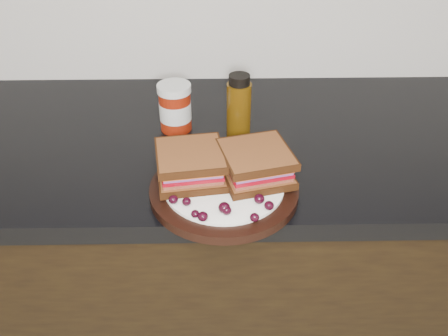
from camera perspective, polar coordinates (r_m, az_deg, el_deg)
The scene contains 27 objects.
base_cabinets at distance 1.42m, azimuth -4.58°, elevation -12.71°, with size 3.96×0.58×0.86m, color black.
countertop at distance 1.13m, azimuth -5.63°, elevation 2.74°, with size 3.98×0.60×0.04m, color black.
plate at distance 0.94m, azimuth -0.00°, elevation -2.54°, with size 0.28×0.28×0.02m, color black.
sandwich_left at distance 0.93m, azimuth -3.85°, elevation 0.39°, with size 0.12×0.12×0.06m, color brown, non-canonical shape.
sandwich_right at distance 0.94m, azimuth 3.67°, elevation 0.49°, with size 0.13×0.13×0.06m, color brown, non-canonical shape.
grape_0 at distance 0.89m, azimuth -5.81°, elevation -3.61°, with size 0.02×0.02×0.02m, color black.
grape_1 at distance 0.88m, azimuth -4.30°, elevation -3.85°, with size 0.02×0.02×0.02m, color black.
grape_2 at distance 0.85m, azimuth -3.31°, elevation -5.25°, with size 0.01×0.01×0.01m, color black.
grape_3 at distance 0.85m, azimuth -2.43°, elevation -5.55°, with size 0.02×0.02×0.02m, color black.
grape_4 at distance 0.86m, azimuth 0.03°, elevation -4.55°, with size 0.02×0.02×0.02m, color black.
grape_5 at distance 0.86m, azimuth 0.32°, elevation -4.89°, with size 0.02×0.02×0.02m, color black.
grape_6 at distance 0.85m, azimuth 3.51°, elevation -5.66°, with size 0.02×0.02×0.02m, color black.
grape_7 at distance 0.87m, azimuth 5.17°, elevation -4.30°, with size 0.02×0.02×0.02m, color black.
grape_8 at distance 0.88m, azimuth 4.05°, elevation -3.54°, with size 0.02×0.02×0.02m, color black.
grape_9 at distance 0.90m, azimuth 2.85°, elevation -2.49°, with size 0.02×0.02×0.02m, color black.
grape_10 at distance 0.93m, azimuth 5.55°, elevation -1.42°, with size 0.02×0.02×0.02m, color black.
grape_11 at distance 0.94m, azimuth 3.70°, elevation -0.96°, with size 0.02×0.02×0.02m, color black.
grape_12 at distance 0.96m, azimuth 4.12°, elevation 0.08°, with size 0.02×0.02×0.02m, color black.
grape_13 at distance 0.98m, azimuth -2.82°, elevation 0.85°, with size 0.02×0.02×0.02m, color black.
grape_14 at distance 0.96m, azimuth -4.10°, elevation 0.01°, with size 0.02×0.02×0.01m, color black.
grape_15 at distance 0.93m, azimuth -3.96°, elevation -1.22°, with size 0.02×0.02×0.02m, color black.
grape_16 at distance 0.92m, azimuth -5.13°, elevation -1.77°, with size 0.02×0.02×0.02m, color black.
grape_17 at distance 0.96m, azimuth -3.24°, elevation -0.13°, with size 0.02×0.02×0.02m, color black.
grape_18 at distance 0.94m, azimuth -5.30°, elevation -0.66°, with size 0.02×0.02×0.02m, color black.
grape_19 at distance 0.94m, azimuth -4.69°, elevation -0.58°, with size 0.02×0.02×0.02m, color black.
condiment_jar at distance 1.12m, azimuth -5.61°, elevation 6.92°, with size 0.07×0.07×0.11m, color maroon.
oil_bottle at distance 1.08m, azimuth 1.71°, elevation 6.97°, with size 0.05×0.05×0.15m, color #452B06.
Camera 1 is at (0.09, 0.75, 1.49)m, focal length 40.00 mm.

